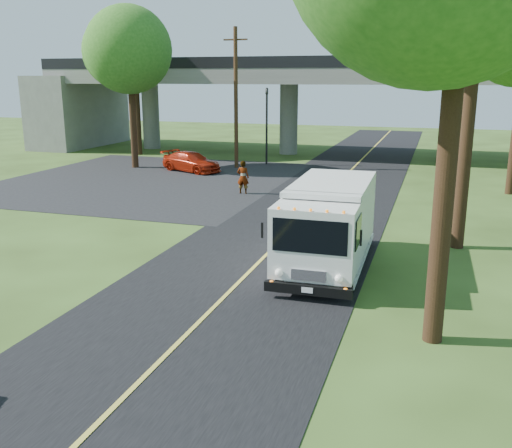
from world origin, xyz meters
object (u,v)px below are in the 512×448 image
at_px(traffic_signal, 267,118).
at_px(red_sedan, 191,162).
at_px(tree_left_far, 136,56).
at_px(step_van, 329,223).
at_px(tree_left_lot, 130,44).
at_px(pedestrian, 243,177).
at_px(utility_pole, 236,98).

bearing_deg(traffic_signal, red_sedan, -130.85).
bearing_deg(red_sedan, tree_left_far, 71.17).
height_order(traffic_signal, tree_left_far, tree_left_far).
bearing_deg(tree_left_far, step_van, -49.68).
bearing_deg(red_sedan, traffic_signal, -18.48).
distance_m(tree_left_lot, step_van, 23.78).
height_order(traffic_signal, tree_left_lot, tree_left_lot).
xyz_separation_m(tree_left_lot, pedestrian, (9.59, -6.04, -7.04)).
relative_size(tree_left_far, red_sedan, 2.31).
bearing_deg(step_van, tree_left_far, 129.21).
distance_m(red_sedan, pedestrian, 8.08).
distance_m(utility_pole, step_van, 21.16).
distance_m(traffic_signal, red_sedan, 6.28).
xyz_separation_m(step_van, pedestrian, (-6.41, 10.34, -0.59)).
distance_m(utility_pole, red_sedan, 5.13).
height_order(red_sedan, pedestrian, pedestrian).
bearing_deg(utility_pole, step_van, -62.39).
xyz_separation_m(utility_pole, tree_left_far, (-9.29, 3.84, 2.86)).
xyz_separation_m(traffic_signal, tree_left_far, (-10.79, 1.84, 4.25)).
distance_m(step_van, red_sedan, 20.16).
height_order(utility_pole, tree_left_far, tree_left_far).
xyz_separation_m(tree_left_lot, tree_left_far, (-3.00, 6.00, -0.45)).
xyz_separation_m(red_sedan, pedestrian, (5.54, -5.87, 0.24)).
height_order(traffic_signal, utility_pole, utility_pole).
xyz_separation_m(tree_left_far, red_sedan, (7.05, -6.17, -6.83)).
xyz_separation_m(traffic_signal, utility_pole, (-1.50, -2.00, 1.40)).
relative_size(tree_left_lot, tree_left_far, 1.06).
xyz_separation_m(utility_pole, pedestrian, (3.29, -8.21, -3.73)).
relative_size(step_van, pedestrian, 3.72).
height_order(traffic_signal, step_van, traffic_signal).
relative_size(traffic_signal, utility_pole, 0.58).
distance_m(traffic_signal, step_van, 22.19).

